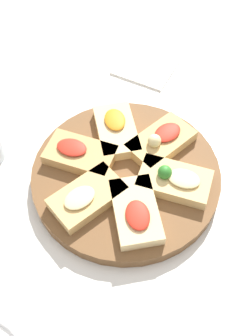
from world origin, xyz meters
name	(u,v)px	position (x,y,z in m)	size (l,w,h in m)	color
ground_plane	(126,179)	(0.00, 0.00, 0.00)	(3.00, 3.00, 0.00)	silver
serving_board	(126,175)	(0.00, 0.00, 0.01)	(0.31, 0.31, 0.02)	brown
focaccia_slice_0	(136,211)	(-0.07, 0.04, 0.03)	(0.13, 0.12, 0.03)	#E5C689
focaccia_slice_1	(174,180)	(-0.07, -0.04, 0.04)	(0.13, 0.11, 0.04)	#DBB775
focaccia_slice_2	(161,141)	(0.00, -0.08, 0.04)	(0.07, 0.11, 0.04)	tan
focaccia_slice_3	(116,130)	(0.07, -0.04, 0.03)	(0.13, 0.11, 0.03)	#E5C689
focaccia_slice_4	(80,154)	(0.07, 0.04, 0.03)	(0.13, 0.11, 0.03)	tan
focaccia_slice_5	(85,195)	(0.00, 0.08, 0.03)	(0.07, 0.12, 0.03)	tan
napkin_stack	(145,67)	(0.18, -0.22, 0.00)	(0.12, 0.10, 0.01)	white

